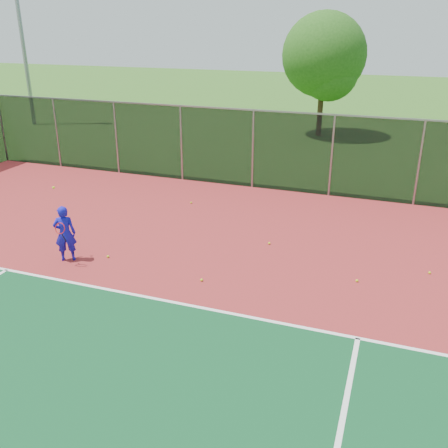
{
  "coord_description": "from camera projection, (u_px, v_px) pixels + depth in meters",
  "views": [
    {
      "loc": [
        2.33,
        -6.03,
        6.07
      ],
      "look_at": [
        -1.65,
        5.0,
        1.3
      ],
      "focal_mm": 40.0,
      "sensor_mm": 36.0,
      "label": 1
    }
  ],
  "objects": [
    {
      "name": "tennis_player",
      "position": [
        65.0,
        233.0,
        13.36
      ],
      "size": [
        0.68,
        0.72,
        2.05
      ],
      "color": "#1513B4",
      "rests_on": "court_apron"
    },
    {
      "name": "practice_ball_2",
      "position": [
        108.0,
        256.0,
        13.76
      ],
      "size": [
        0.07,
        0.07,
        0.07
      ],
      "primitive_type": "sphere",
      "color": "#C4DE19",
      "rests_on": "court_apron"
    },
    {
      "name": "practice_ball_3",
      "position": [
        202.0,
        280.0,
        12.51
      ],
      "size": [
        0.07,
        0.07,
        0.07
      ],
      "primitive_type": "sphere",
      "color": "#C4DE19",
      "rests_on": "court_apron"
    },
    {
      "name": "tree_back_left",
      "position": [
        325.0,
        59.0,
        26.95
      ],
      "size": [
        4.55,
        4.55,
        6.68
      ],
      "color": "#332112",
      "rests_on": "ground"
    },
    {
      "name": "ground",
      "position": [
        215.0,
        416.0,
        8.28
      ],
      "size": [
        120.0,
        120.0,
        0.0
      ],
      "primitive_type": "plane",
      "color": "#2B5C1A",
      "rests_on": "ground"
    },
    {
      "name": "court_apron",
      "position": [
        251.0,
        347.0,
        10.02
      ],
      "size": [
        30.0,
        20.0,
        0.02
      ],
      "primitive_type": "cube",
      "color": "maroon",
      "rests_on": "ground"
    },
    {
      "name": "practice_ball_6",
      "position": [
        191.0,
        203.0,
        17.85
      ],
      "size": [
        0.07,
        0.07,
        0.07
      ],
      "primitive_type": "sphere",
      "color": "#C4DE19",
      "rests_on": "court_apron"
    },
    {
      "name": "practice_ball_5",
      "position": [
        269.0,
        243.0,
        14.58
      ],
      "size": [
        0.07,
        0.07,
        0.07
      ],
      "primitive_type": "sphere",
      "color": "#C4DE19",
      "rests_on": "court_apron"
    },
    {
      "name": "fence_back",
      "position": [
        332.0,
        155.0,
        18.14
      ],
      "size": [
        30.0,
        0.06,
        3.03
      ],
      "color": "black",
      "rests_on": "court_apron"
    },
    {
      "name": "floodlight_nw",
      "position": [
        19.0,
        13.0,
        29.31
      ],
      "size": [
        0.9,
        0.4,
        11.49
      ],
      "color": "gray",
      "rests_on": "ground"
    },
    {
      "name": "practice_ball_0",
      "position": [
        357.0,
        281.0,
        12.48
      ],
      "size": [
        0.07,
        0.07,
        0.07
      ],
      "primitive_type": "sphere",
      "color": "#C4DE19",
      "rests_on": "court_apron"
    },
    {
      "name": "practice_ball_1",
      "position": [
        430.0,
        273.0,
        12.87
      ],
      "size": [
        0.07,
        0.07,
        0.07
      ],
      "primitive_type": "sphere",
      "color": "#C4DE19",
      "rests_on": "court_apron"
    }
  ]
}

